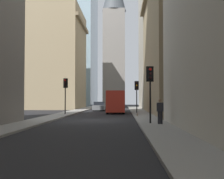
# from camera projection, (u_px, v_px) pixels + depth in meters

# --- Properties ---
(ground_plane) EXTENTS (135.00, 135.00, 0.00)m
(ground_plane) POSITION_uv_depth(u_px,v_px,m) (96.00, 120.00, 24.13)
(ground_plane) COLOR black
(sidewalk_right) EXTENTS (90.00, 2.20, 0.14)m
(sidewalk_right) POSITION_uv_depth(u_px,v_px,m) (44.00, 119.00, 24.32)
(sidewalk_right) COLOR gray
(sidewalk_right) RESTS_ON ground_plane
(sidewalk_left) EXTENTS (90.00, 2.20, 0.14)m
(sidewalk_left) POSITION_uv_depth(u_px,v_px,m) (149.00, 120.00, 23.96)
(sidewalk_left) COLOR gray
(sidewalk_left) RESTS_ON ground_plane
(building_left_midfar) EXTENTS (19.84, 10.50, 18.28)m
(building_left_midfar) POSITION_uv_depth(u_px,v_px,m) (189.00, 41.00, 35.42)
(building_left_midfar) COLOR #9E8966
(building_left_midfar) RESTS_ON ground_plane
(building_left_far) EXTENTS (13.88, 10.50, 28.78)m
(building_left_far) POSITION_uv_depth(u_px,v_px,m) (167.00, 32.00, 52.39)
(building_left_far) COLOR #A8A091
(building_left_far) RESTS_ON ground_plane
(building_right_far) EXTENTS (13.85, 10.50, 18.74)m
(building_right_far) POSITION_uv_depth(u_px,v_px,m) (55.00, 59.00, 53.64)
(building_right_far) COLOR #9E8966
(building_right_far) RESTS_ON ground_plane
(church_spire) EXTENTS (5.91, 5.91, 35.22)m
(church_spire) POSITION_uv_depth(u_px,v_px,m) (114.00, 33.00, 70.07)
(church_spire) COLOR gray
(church_spire) RESTS_ON ground_plane
(delivery_truck) EXTENTS (6.46, 2.25, 2.84)m
(delivery_truck) POSITION_uv_depth(u_px,v_px,m) (116.00, 102.00, 36.16)
(delivery_truck) COLOR red
(delivery_truck) RESTS_ON ground_plane
(hatchback_grey) EXTENTS (4.30, 1.78, 1.42)m
(hatchback_grey) POSITION_uv_depth(u_px,v_px,m) (99.00, 107.00, 43.71)
(hatchback_grey) COLOR slate
(hatchback_grey) RESTS_ON ground_plane
(traffic_light_foreground) EXTENTS (0.43, 0.52, 4.02)m
(traffic_light_foreground) POSITION_uv_depth(u_px,v_px,m) (150.00, 81.00, 19.79)
(traffic_light_foreground) COLOR black
(traffic_light_foreground) RESTS_ON sidewalk_left
(traffic_light_midblock) EXTENTS (0.43, 0.52, 4.07)m
(traffic_light_midblock) POSITION_uv_depth(u_px,v_px,m) (65.00, 88.00, 32.08)
(traffic_light_midblock) COLOR black
(traffic_light_midblock) RESTS_ON sidewalk_right
(traffic_light_far_junction) EXTENTS (0.43, 0.52, 3.91)m
(traffic_light_far_junction) POSITION_uv_depth(u_px,v_px,m) (137.00, 89.00, 34.60)
(traffic_light_far_junction) COLOR black
(traffic_light_far_junction) RESTS_ON sidewalk_left
(pedestrian) EXTENTS (0.26, 0.44, 1.71)m
(pedestrian) POSITION_uv_depth(u_px,v_px,m) (160.00, 110.00, 19.12)
(pedestrian) COLOR black
(pedestrian) RESTS_ON sidewalk_left
(discarded_bottle) EXTENTS (0.07, 0.07, 0.27)m
(discarded_bottle) POSITION_uv_depth(u_px,v_px,m) (137.00, 115.00, 28.56)
(discarded_bottle) COLOR brown
(discarded_bottle) RESTS_ON sidewalk_left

